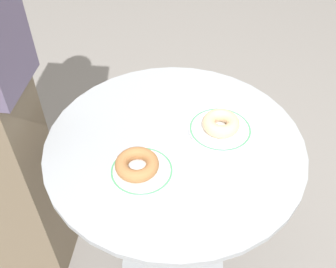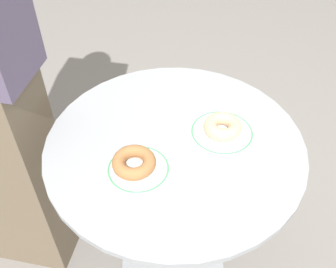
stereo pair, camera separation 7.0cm
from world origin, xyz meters
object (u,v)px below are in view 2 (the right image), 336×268
at_px(plate_right, 222,133).
at_px(donut_glazed, 223,127).
at_px(plate_left, 138,169).
at_px(cafe_table, 174,195).
at_px(donut_cinnamon, 134,162).

relative_size(plate_right, donut_glazed, 1.69).
height_order(plate_left, donut_glazed, donut_glazed).
bearing_deg(donut_glazed, plate_left, -179.28).
xyz_separation_m(cafe_table, donut_glazed, (0.14, -0.04, 0.29)).
bearing_deg(donut_cinnamon, plate_left, -52.17).
relative_size(cafe_table, donut_glazed, 6.81).
xyz_separation_m(cafe_table, donut_cinnamon, (-0.15, -0.03, 0.28)).
height_order(plate_right, donut_cinnamon, donut_cinnamon).
distance_m(donut_cinnamon, donut_glazed, 0.29).
height_order(plate_right, donut_glazed, donut_glazed).
height_order(plate_left, donut_cinnamon, donut_cinnamon).
distance_m(cafe_table, plate_right, 0.30).
distance_m(cafe_table, plate_left, 0.30).
bearing_deg(plate_right, cafe_table, 164.70).
distance_m(plate_left, donut_cinnamon, 0.03).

